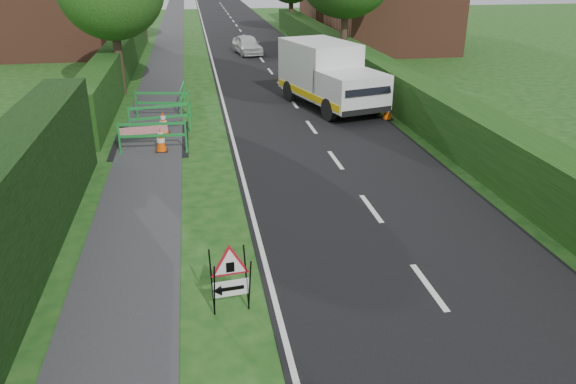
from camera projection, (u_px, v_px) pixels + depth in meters
ground at (306, 336)px, 8.99m from camera, size 120.00×120.00×0.00m
road_surface at (246, 38)px, 41.15m from camera, size 6.00×90.00×0.02m
footpath at (169, 40)px, 40.30m from camera, size 2.00×90.00×0.02m
hedge_west_far at (123, 76)px, 28.19m from camera, size 1.00×24.00×1.80m
hedge_east at (380, 95)px, 24.52m from camera, size 1.20×50.00×1.50m
house_west at (44, 4)px, 33.56m from camera, size 7.50×7.40×7.88m
house_east_a at (391, 2)px, 34.98m from camera, size 7.50×7.40×7.88m
triangle_sign at (228, 274)px, 9.26m from camera, size 0.83×0.83×1.09m
works_van at (328, 74)px, 22.03m from camera, size 3.44×5.78×2.48m
traffic_cone_0 at (387, 109)px, 20.65m from camera, size 0.38×0.38×0.79m
traffic_cone_1 at (363, 97)px, 22.38m from camera, size 0.38×0.38×0.79m
traffic_cone_2 at (349, 86)px, 24.31m from camera, size 0.38×0.38×0.79m
traffic_cone_3 at (161, 140)px, 17.25m from camera, size 0.38×0.38×0.79m
traffic_cone_4 at (163, 123)px, 18.99m from camera, size 0.38×0.38×0.79m
ped_barrier_0 at (152, 133)px, 17.05m from camera, size 2.08×0.47×1.00m
ped_barrier_1 at (159, 115)px, 18.98m from camera, size 2.09×0.69×1.00m
ped_barrier_2 at (163, 101)px, 20.81m from camera, size 2.09×0.75×1.00m
ped_barrier_3 at (183, 95)px, 21.77m from camera, size 0.49×2.08×1.00m
redwhite_plank at (145, 144)px, 18.13m from camera, size 1.50×0.19×0.25m
hatchback_car at (247, 45)px, 34.29m from camera, size 1.83×3.53×1.15m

